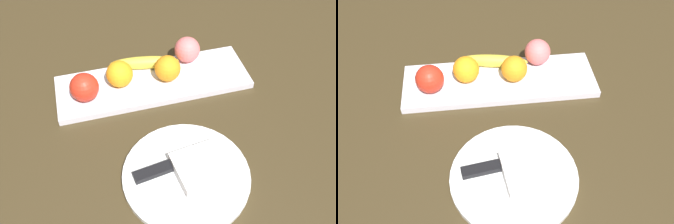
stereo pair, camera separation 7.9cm
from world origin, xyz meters
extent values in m
plane|color=#382D19|center=(0.00, 0.00, 0.00)|extent=(2.40, 2.40, 0.00)
cube|color=silver|center=(-0.04, 0.03, 0.01)|extent=(0.47, 0.15, 0.02)
sphere|color=red|center=(-0.21, 0.01, 0.05)|extent=(0.07, 0.07, 0.07)
ellipsoid|color=yellow|center=(-0.05, 0.08, 0.03)|extent=(0.18, 0.06, 0.03)
sphere|color=orange|center=(-0.01, 0.03, 0.05)|extent=(0.06, 0.06, 0.06)
sphere|color=orange|center=(-0.12, 0.04, 0.05)|extent=(0.06, 0.06, 0.06)
sphere|color=#E86C6C|center=(0.06, 0.08, 0.05)|extent=(0.07, 0.07, 0.07)
cylinder|color=white|center=(-0.04, -0.25, 0.01)|extent=(0.26, 0.26, 0.01)
cube|color=white|center=(-0.01, -0.25, 0.02)|extent=(0.12, 0.11, 0.02)
cube|color=silver|center=(-0.04, -0.22, 0.01)|extent=(0.15, 0.04, 0.00)
cube|color=black|center=(-0.10, -0.23, 0.02)|extent=(0.09, 0.04, 0.01)
camera|label=1|loc=(-0.18, -0.62, 0.64)|focal=39.12mm
camera|label=2|loc=(-0.10, -0.64, 0.64)|focal=39.12mm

